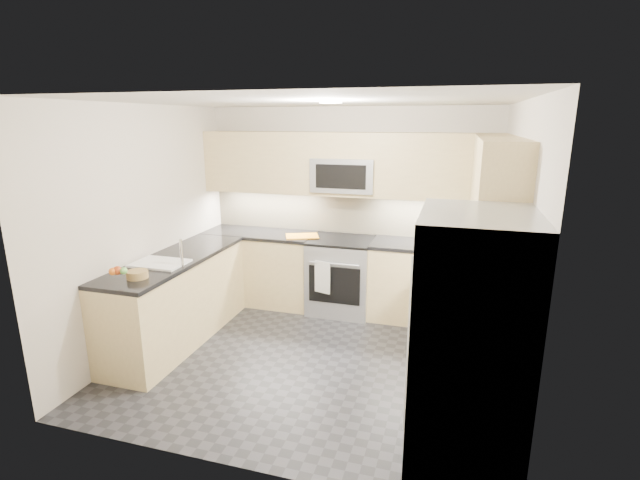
{
  "coord_description": "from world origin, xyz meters",
  "views": [
    {
      "loc": [
        1.29,
        -4.04,
        2.34
      ],
      "look_at": [
        0.0,
        0.35,
        1.15
      ],
      "focal_mm": 26.0,
      "sensor_mm": 36.0,
      "label": 1
    }
  ],
  "objects_px": {
    "gas_range": "(341,276)",
    "refrigerator": "(469,349)",
    "fruit_basket": "(137,274)",
    "microwave": "(345,175)",
    "cutting_board": "(302,236)",
    "utensil_bowl": "(459,243)"
  },
  "relations": [
    {
      "from": "cutting_board",
      "to": "refrigerator",
      "type": "bearing_deg",
      "value": -50.79
    },
    {
      "from": "microwave",
      "to": "cutting_board",
      "type": "xyz_separation_m",
      "value": [
        -0.49,
        -0.17,
        -0.75
      ]
    },
    {
      "from": "microwave",
      "to": "utensil_bowl",
      "type": "height_order",
      "value": "microwave"
    },
    {
      "from": "gas_range",
      "to": "fruit_basket",
      "type": "bearing_deg",
      "value": -126.42
    },
    {
      "from": "fruit_basket",
      "to": "refrigerator",
      "type": "bearing_deg",
      "value": -9.38
    },
    {
      "from": "fruit_basket",
      "to": "gas_range",
      "type": "bearing_deg",
      "value": 53.58
    },
    {
      "from": "microwave",
      "to": "fruit_basket",
      "type": "height_order",
      "value": "microwave"
    },
    {
      "from": "refrigerator",
      "to": "fruit_basket",
      "type": "xyz_separation_m",
      "value": [
        -2.89,
        0.48,
        0.07
      ]
    },
    {
      "from": "refrigerator",
      "to": "fruit_basket",
      "type": "bearing_deg",
      "value": 170.62
    },
    {
      "from": "microwave",
      "to": "refrigerator",
      "type": "distance_m",
      "value": 3.04
    },
    {
      "from": "gas_range",
      "to": "refrigerator",
      "type": "bearing_deg",
      "value": -59.12
    },
    {
      "from": "refrigerator",
      "to": "utensil_bowl",
      "type": "bearing_deg",
      "value": 91.91
    },
    {
      "from": "gas_range",
      "to": "microwave",
      "type": "bearing_deg",
      "value": 90.0
    },
    {
      "from": "utensil_bowl",
      "to": "gas_range",
      "type": "bearing_deg",
      "value": 176.39
    },
    {
      "from": "utensil_bowl",
      "to": "cutting_board",
      "type": "xyz_separation_m",
      "value": [
        -1.86,
        0.04,
        -0.06
      ]
    },
    {
      "from": "refrigerator",
      "to": "cutting_board",
      "type": "height_order",
      "value": "refrigerator"
    },
    {
      "from": "gas_range",
      "to": "refrigerator",
      "type": "distance_m",
      "value": 2.86
    },
    {
      "from": "cutting_board",
      "to": "gas_range",
      "type": "bearing_deg",
      "value": 5.61
    },
    {
      "from": "refrigerator",
      "to": "utensil_bowl",
      "type": "relative_size",
      "value": 7.35
    },
    {
      "from": "cutting_board",
      "to": "fruit_basket",
      "type": "relative_size",
      "value": 2.07
    },
    {
      "from": "utensil_bowl",
      "to": "microwave",
      "type": "bearing_deg",
      "value": 171.23
    },
    {
      "from": "microwave",
      "to": "cutting_board",
      "type": "distance_m",
      "value": 0.92
    }
  ]
}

